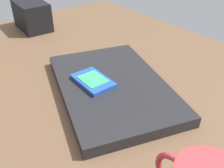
% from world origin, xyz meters
% --- Properties ---
extents(desk_surface, '(1.20, 0.80, 0.03)m').
position_xyz_m(desk_surface, '(0.00, 0.00, 0.01)').
color(desk_surface, brown).
rests_on(desk_surface, ground).
extents(laptop_closed, '(0.41, 0.33, 0.03)m').
position_xyz_m(laptop_closed, '(-0.04, 0.05, 0.04)').
color(laptop_closed, black).
rests_on(laptop_closed, desk_surface).
extents(cell_phone_on_laptop, '(0.10, 0.06, 0.01)m').
position_xyz_m(cell_phone_on_laptop, '(-0.01, 0.09, 0.06)').
color(cell_phone_on_laptop, '#1E479E').
rests_on(cell_phone_on_laptop, laptop_closed).
extents(desk_organizer, '(0.15, 0.10, 0.10)m').
position_xyz_m(desk_organizer, '(0.45, 0.03, 0.08)').
color(desk_organizer, black).
rests_on(desk_organizer, desk_surface).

